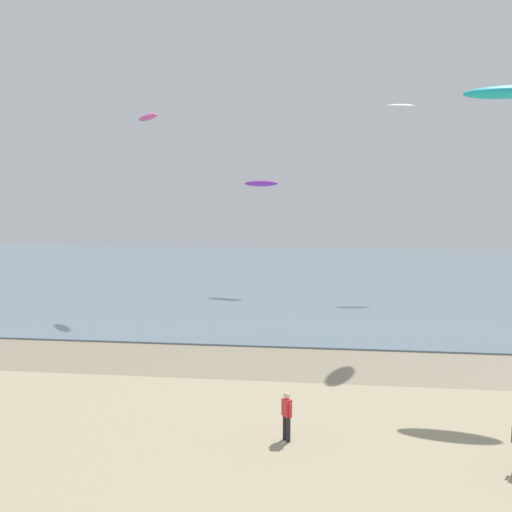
{
  "coord_description": "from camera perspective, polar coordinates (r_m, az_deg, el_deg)",
  "views": [
    {
      "loc": [
        1.28,
        -10.89,
        8.32
      ],
      "look_at": [
        -1.56,
        10.22,
        6.34
      ],
      "focal_mm": 42.98,
      "sensor_mm": 36.0,
      "label": 1
    }
  ],
  "objects": [
    {
      "name": "kite_aloft_0",
      "position": [
        56.05,
        13.29,
        13.4
      ],
      "size": [
        2.68,
        1.22,
        0.54
      ],
      "primitive_type": "ellipsoid",
      "rotation": [
        0.16,
        0.0,
        0.13
      ],
      "color": "white"
    },
    {
      "name": "kite_aloft_2",
      "position": [
        54.6,
        0.48,
        6.77
      ],
      "size": [
        3.41,
        2.06,
        0.65
      ],
      "primitive_type": "ellipsoid",
      "rotation": [
        -0.13,
        0.0,
        5.96
      ],
      "color": "purple"
    },
    {
      "name": "sea",
      "position": [
        69.1,
        6.55,
        -1.61
      ],
      "size": [
        160.0,
        70.0,
        0.1
      ],
      "primitive_type": "cube",
      "color": "slate",
      "rests_on": "ground"
    },
    {
      "name": "kite_aloft_3",
      "position": [
        29.67,
        22.24,
        13.94
      ],
      "size": [
        3.74,
        1.81,
        0.69
      ],
      "primitive_type": "ellipsoid",
      "rotation": [
        -0.1,
        0.0,
        2.96
      ],
      "color": "#19B2B7"
    },
    {
      "name": "person_mid_beach",
      "position": [
        21.8,
        2.87,
        -14.55
      ],
      "size": [
        0.38,
        0.49,
        1.71
      ],
      "color": "#232328",
      "rests_on": "ground"
    },
    {
      "name": "wet_sand_strip",
      "position": [
        31.57,
        5.14,
        -9.99
      ],
      "size": [
        120.0,
        6.33,
        0.01
      ],
      "primitive_type": "cube",
      "color": "gray",
      "rests_on": "ground"
    },
    {
      "name": "kite_aloft_4",
      "position": [
        46.65,
        -10.05,
        12.6
      ],
      "size": [
        2.59,
        2.82,
        0.73
      ],
      "primitive_type": "ellipsoid",
      "rotation": [
        0.34,
        0.0,
        5.41
      ],
      "color": "#E54C99"
    }
  ]
}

